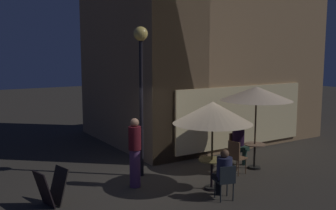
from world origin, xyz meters
The scene contains 14 objects.
ground_plane centered at (0.00, 0.00, 0.00)m, with size 60.00×60.00×0.00m, color #342F28.
cafe_building centered at (3.56, 3.38, 4.09)m, with size 8.04×6.29×8.19m.
street_lamp_near_corner centered at (0.10, 0.82, 3.16)m, with size 0.39×0.39×4.15m.
menu_sandwich_board centered at (-2.66, 0.02, 0.43)m, with size 0.73×0.68×0.83m.
cafe_table_0 centered at (3.29, -0.36, 0.51)m, with size 0.63×0.63×0.75m.
cafe_table_1 centered at (1.10, -1.07, 0.54)m, with size 0.68×0.68×0.77m.
patio_umbrella_0 centered at (3.29, -0.36, 2.25)m, with size 2.10×2.10×2.47m.
patio_umbrella_1 centered at (1.10, -1.07, 1.97)m, with size 2.00×2.00×2.25m.
cafe_chair_0 centered at (3.29, 0.46, 0.56)m, with size 0.40×0.40×0.93m.
cafe_chair_1 centered at (2.43, -0.49, 0.58)m, with size 0.46×0.46×0.98m.
cafe_chair_2 centered at (0.90, -1.85, 0.52)m, with size 0.49×0.49×0.85m.
patron_seated_0 centered at (3.29, 0.32, 0.74)m, with size 0.38×0.56×1.30m.
patron_seated_1 centered at (0.93, -1.72, 0.69)m, with size 0.45×0.54×1.22m.
patron_standing_2 centered at (-0.47, 0.12, 0.92)m, with size 0.33×0.33×1.80m.
Camera 1 is at (-4.87, -8.49, 3.46)m, focal length 41.22 mm.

